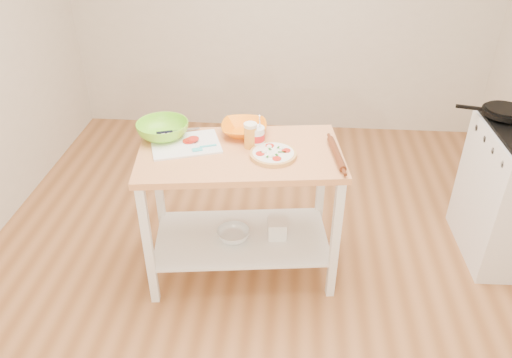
{
  "coord_description": "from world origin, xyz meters",
  "views": [
    {
      "loc": [
        0.15,
        -2.46,
        2.34
      ],
      "look_at": [
        -0.05,
        0.04,
        0.73
      ],
      "focal_mm": 35.0,
      "sensor_mm": 36.0,
      "label": 1
    }
  ],
  "objects_px": {
    "pizza": "(273,154)",
    "rolling_pin": "(336,154)",
    "beer_pint": "(250,135)",
    "orange_bowl": "(244,129)",
    "shelf_bin": "(277,229)",
    "prep_island": "(241,187)",
    "yogurt_tub": "(256,136)",
    "spatula": "(203,148)",
    "green_bowl": "(163,130)",
    "shelf_glass_bowl": "(233,235)",
    "knife": "(172,132)",
    "cutting_board": "(185,144)",
    "skillet": "(503,112)"
  },
  "relations": [
    {
      "from": "spatula",
      "to": "knife",
      "type": "distance_m",
      "value": 0.29
    },
    {
      "from": "pizza",
      "to": "orange_bowl",
      "type": "xyz_separation_m",
      "value": [
        -0.2,
        0.27,
        0.02
      ]
    },
    {
      "from": "cutting_board",
      "to": "beer_pint",
      "type": "height_order",
      "value": "beer_pint"
    },
    {
      "from": "rolling_pin",
      "to": "shelf_bin",
      "type": "height_order",
      "value": "rolling_pin"
    },
    {
      "from": "pizza",
      "to": "shelf_bin",
      "type": "bearing_deg",
      "value": 63.13
    },
    {
      "from": "beer_pint",
      "to": "pizza",
      "type": "bearing_deg",
      "value": -35.12
    },
    {
      "from": "shelf_bin",
      "to": "shelf_glass_bowl",
      "type": "bearing_deg",
      "value": -169.7
    },
    {
      "from": "pizza",
      "to": "shelf_glass_bowl",
      "type": "height_order",
      "value": "pizza"
    },
    {
      "from": "knife",
      "to": "beer_pint",
      "type": "distance_m",
      "value": 0.52
    },
    {
      "from": "pizza",
      "to": "spatula",
      "type": "xyz_separation_m",
      "value": [
        -0.41,
        0.04,
        0.0
      ]
    },
    {
      "from": "cutting_board",
      "to": "shelf_bin",
      "type": "bearing_deg",
      "value": -21.6
    },
    {
      "from": "skillet",
      "to": "orange_bowl",
      "type": "xyz_separation_m",
      "value": [
        -1.65,
        -0.3,
        -0.04
      ]
    },
    {
      "from": "prep_island",
      "to": "spatula",
      "type": "relative_size",
      "value": 9.06
    },
    {
      "from": "beer_pint",
      "to": "rolling_pin",
      "type": "bearing_deg",
      "value": -8.54
    },
    {
      "from": "pizza",
      "to": "prep_island",
      "type": "bearing_deg",
      "value": 168.59
    },
    {
      "from": "orange_bowl",
      "to": "green_bowl",
      "type": "xyz_separation_m",
      "value": [
        -0.49,
        -0.09,
        0.02
      ]
    },
    {
      "from": "yogurt_tub",
      "to": "rolling_pin",
      "type": "bearing_deg",
      "value": -12.01
    },
    {
      "from": "cutting_board",
      "to": "knife",
      "type": "bearing_deg",
      "value": 110.42
    },
    {
      "from": "rolling_pin",
      "to": "shelf_glass_bowl",
      "type": "xyz_separation_m",
      "value": [
        -0.61,
        -0.01,
        -0.63
      ]
    },
    {
      "from": "spatula",
      "to": "prep_island",
      "type": "bearing_deg",
      "value": -21.05
    },
    {
      "from": "pizza",
      "to": "beer_pint",
      "type": "relative_size",
      "value": 1.75
    },
    {
      "from": "spatula",
      "to": "beer_pint",
      "type": "relative_size",
      "value": 0.9
    },
    {
      "from": "green_bowl",
      "to": "rolling_pin",
      "type": "height_order",
      "value": "green_bowl"
    },
    {
      "from": "cutting_board",
      "to": "rolling_pin",
      "type": "xyz_separation_m",
      "value": [
        0.9,
        -0.07,
        0.01
      ]
    },
    {
      "from": "green_bowl",
      "to": "shelf_bin",
      "type": "height_order",
      "value": "green_bowl"
    },
    {
      "from": "prep_island",
      "to": "pizza",
      "type": "xyz_separation_m",
      "value": [
        0.2,
        -0.04,
        0.27
      ]
    },
    {
      "from": "orange_bowl",
      "to": "shelf_bin",
      "type": "bearing_deg",
      "value": -41.73
    },
    {
      "from": "prep_island",
      "to": "pizza",
      "type": "height_order",
      "value": "pizza"
    },
    {
      "from": "knife",
      "to": "green_bowl",
      "type": "height_order",
      "value": "green_bowl"
    },
    {
      "from": "pizza",
      "to": "rolling_pin",
      "type": "relative_size",
      "value": 0.77
    },
    {
      "from": "yogurt_tub",
      "to": "shelf_bin",
      "type": "distance_m",
      "value": 0.66
    },
    {
      "from": "green_bowl",
      "to": "shelf_glass_bowl",
      "type": "bearing_deg",
      "value": -20.91
    },
    {
      "from": "orange_bowl",
      "to": "yogurt_tub",
      "type": "xyz_separation_m",
      "value": [
        0.09,
        -0.15,
        0.03
      ]
    },
    {
      "from": "green_bowl",
      "to": "shelf_glass_bowl",
      "type": "distance_m",
      "value": 0.81
    },
    {
      "from": "green_bowl",
      "to": "skillet",
      "type": "bearing_deg",
      "value": 10.21
    },
    {
      "from": "cutting_board",
      "to": "green_bowl",
      "type": "distance_m",
      "value": 0.18
    },
    {
      "from": "orange_bowl",
      "to": "shelf_glass_bowl",
      "type": "bearing_deg",
      "value": -101.53
    },
    {
      "from": "rolling_pin",
      "to": "shelf_glass_bowl",
      "type": "height_order",
      "value": "rolling_pin"
    },
    {
      "from": "shelf_glass_bowl",
      "to": "spatula",
      "type": "bearing_deg",
      "value": 170.76
    },
    {
      "from": "prep_island",
      "to": "yogurt_tub",
      "type": "height_order",
      "value": "yogurt_tub"
    },
    {
      "from": "knife",
      "to": "shelf_bin",
      "type": "distance_m",
      "value": 0.92
    },
    {
      "from": "prep_island",
      "to": "rolling_pin",
      "type": "xyz_separation_m",
      "value": [
        0.56,
        -0.02,
        0.27
      ]
    },
    {
      "from": "yogurt_tub",
      "to": "shelf_bin",
      "type": "bearing_deg",
      "value": -22.57
    },
    {
      "from": "yogurt_tub",
      "to": "cutting_board",
      "type": "bearing_deg",
      "value": -175.91
    },
    {
      "from": "knife",
      "to": "shelf_glass_bowl",
      "type": "relative_size",
      "value": 1.2
    },
    {
      "from": "prep_island",
      "to": "yogurt_tub",
      "type": "xyz_separation_m",
      "value": [
        0.09,
        0.08,
        0.31
      ]
    },
    {
      "from": "pizza",
      "to": "spatula",
      "type": "height_order",
      "value": "pizza"
    },
    {
      "from": "spatula",
      "to": "pizza",
      "type": "bearing_deg",
      "value": -26.29
    },
    {
      "from": "skillet",
      "to": "yogurt_tub",
      "type": "xyz_separation_m",
      "value": [
        -1.56,
        -0.44,
        -0.01
      ]
    },
    {
      "from": "pizza",
      "to": "shelf_bin",
      "type": "relative_size",
      "value": 2.31
    }
  ]
}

